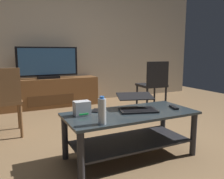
{
  "coord_description": "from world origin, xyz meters",
  "views": [
    {
      "loc": [
        -1.2,
        -2.16,
        1.04
      ],
      "look_at": [
        -0.03,
        0.23,
        0.61
      ],
      "focal_mm": 37.2,
      "sensor_mm": 36.0,
      "label": 1
    }
  ],
  "objects_px": {
    "media_cabinet": "(49,93)",
    "router_box": "(82,108)",
    "laptop": "(137,104)",
    "tv_remote": "(174,107)",
    "water_bottle_near": "(102,111)",
    "coffee_table": "(130,126)",
    "cell_phone": "(96,110)",
    "television": "(48,63)",
    "side_chair": "(2,98)",
    "dining_chair": "(154,83)"
  },
  "relations": [
    {
      "from": "water_bottle_near",
      "to": "cell_phone",
      "type": "xyz_separation_m",
      "value": [
        0.12,
        0.42,
        -0.1
      ]
    },
    {
      "from": "side_chair",
      "to": "tv_remote",
      "type": "height_order",
      "value": "side_chair"
    },
    {
      "from": "coffee_table",
      "to": "media_cabinet",
      "type": "distance_m",
      "value": 2.55
    },
    {
      "from": "laptop",
      "to": "router_box",
      "type": "relative_size",
      "value": 3.08
    },
    {
      "from": "media_cabinet",
      "to": "water_bottle_near",
      "type": "distance_m",
      "value": 2.77
    },
    {
      "from": "tv_remote",
      "to": "side_chair",
      "type": "bearing_deg",
      "value": 161.22
    },
    {
      "from": "tv_remote",
      "to": "laptop",
      "type": "bearing_deg",
      "value": -177.86
    },
    {
      "from": "coffee_table",
      "to": "cell_phone",
      "type": "relative_size",
      "value": 9.2
    },
    {
      "from": "media_cabinet",
      "to": "router_box",
      "type": "bearing_deg",
      "value": -93.9
    },
    {
      "from": "media_cabinet",
      "to": "laptop",
      "type": "bearing_deg",
      "value": -80.76
    },
    {
      "from": "water_bottle_near",
      "to": "tv_remote",
      "type": "bearing_deg",
      "value": 10.39
    },
    {
      "from": "router_box",
      "to": "water_bottle_near",
      "type": "distance_m",
      "value": 0.33
    },
    {
      "from": "coffee_table",
      "to": "laptop",
      "type": "xyz_separation_m",
      "value": [
        0.11,
        0.06,
        0.2
      ]
    },
    {
      "from": "television",
      "to": "dining_chair",
      "type": "xyz_separation_m",
      "value": [
        1.64,
        -1.04,
        -0.33
      ]
    },
    {
      "from": "side_chair",
      "to": "router_box",
      "type": "distance_m",
      "value": 1.24
    },
    {
      "from": "coffee_table",
      "to": "tv_remote",
      "type": "bearing_deg",
      "value": -6.13
    },
    {
      "from": "television",
      "to": "router_box",
      "type": "distance_m",
      "value": 2.43
    },
    {
      "from": "television",
      "to": "dining_chair",
      "type": "bearing_deg",
      "value": -32.41
    },
    {
      "from": "media_cabinet",
      "to": "tv_remote",
      "type": "relative_size",
      "value": 11.58
    },
    {
      "from": "coffee_table",
      "to": "media_cabinet",
      "type": "xyz_separation_m",
      "value": [
        -0.3,
        2.53,
        -0.04
      ]
    },
    {
      "from": "media_cabinet",
      "to": "cell_phone",
      "type": "distance_m",
      "value": 2.34
    },
    {
      "from": "television",
      "to": "cell_phone",
      "type": "relative_size",
      "value": 7.97
    },
    {
      "from": "media_cabinet",
      "to": "water_bottle_near",
      "type": "relative_size",
      "value": 7.97
    },
    {
      "from": "cell_phone",
      "to": "dining_chair",
      "type": "bearing_deg",
      "value": 71.11
    },
    {
      "from": "side_chair",
      "to": "cell_phone",
      "type": "distance_m",
      "value": 1.27
    },
    {
      "from": "media_cabinet",
      "to": "tv_remote",
      "type": "distance_m",
      "value": 2.71
    },
    {
      "from": "media_cabinet",
      "to": "dining_chair",
      "type": "distance_m",
      "value": 1.97
    },
    {
      "from": "coffee_table",
      "to": "side_chair",
      "type": "height_order",
      "value": "side_chair"
    },
    {
      "from": "coffee_table",
      "to": "side_chair",
      "type": "relative_size",
      "value": 1.5
    },
    {
      "from": "media_cabinet",
      "to": "dining_chair",
      "type": "xyz_separation_m",
      "value": [
        1.64,
        -1.07,
        0.22
      ]
    },
    {
      "from": "tv_remote",
      "to": "media_cabinet",
      "type": "bearing_deg",
      "value": 125.12
    },
    {
      "from": "television",
      "to": "router_box",
      "type": "bearing_deg",
      "value": -93.93
    },
    {
      "from": "media_cabinet",
      "to": "laptop",
      "type": "relative_size",
      "value": 4.1
    },
    {
      "from": "television",
      "to": "coffee_table",
      "type": "bearing_deg",
      "value": -83.26
    },
    {
      "from": "dining_chair",
      "to": "water_bottle_near",
      "type": "relative_size",
      "value": 3.78
    },
    {
      "from": "cell_phone",
      "to": "coffee_table",
      "type": "bearing_deg",
      "value": -2.06
    },
    {
      "from": "media_cabinet",
      "to": "tv_remote",
      "type": "xyz_separation_m",
      "value": [
        0.79,
        -2.59,
        0.2
      ]
    },
    {
      "from": "side_chair",
      "to": "dining_chair",
      "type": "bearing_deg",
      "value": 7.25
    },
    {
      "from": "dining_chair",
      "to": "tv_remote",
      "type": "relative_size",
      "value": 5.48
    },
    {
      "from": "media_cabinet",
      "to": "water_bottle_near",
      "type": "xyz_separation_m",
      "value": [
        -0.1,
        -2.75,
        0.29
      ]
    },
    {
      "from": "television",
      "to": "water_bottle_near",
      "type": "distance_m",
      "value": 2.74
    },
    {
      "from": "laptop",
      "to": "tv_remote",
      "type": "xyz_separation_m",
      "value": [
        0.39,
        -0.11,
        -0.05
      ]
    },
    {
      "from": "television",
      "to": "laptop",
      "type": "height_order",
      "value": "television"
    },
    {
      "from": "media_cabinet",
      "to": "side_chair",
      "type": "distance_m",
      "value": 1.62
    },
    {
      "from": "coffee_table",
      "to": "router_box",
      "type": "xyz_separation_m",
      "value": [
        -0.46,
        0.11,
        0.21
      ]
    },
    {
      "from": "television",
      "to": "cell_phone",
      "type": "bearing_deg",
      "value": -89.62
    },
    {
      "from": "media_cabinet",
      "to": "tv_remote",
      "type": "height_order",
      "value": "media_cabinet"
    },
    {
      "from": "router_box",
      "to": "side_chair",
      "type": "bearing_deg",
      "value": 121.92
    },
    {
      "from": "tv_remote",
      "to": "coffee_table",
      "type": "bearing_deg",
      "value": -167.99
    },
    {
      "from": "side_chair",
      "to": "router_box",
      "type": "bearing_deg",
      "value": -58.08
    }
  ]
}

